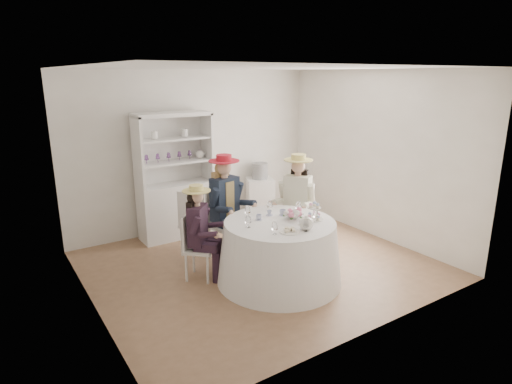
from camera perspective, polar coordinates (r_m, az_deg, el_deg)
ground at (r=6.18m, az=0.52°, el=-9.63°), size 4.50×4.50×0.00m
ceiling at (r=5.60m, az=0.59°, el=16.26°), size 4.50×4.50×0.00m
wall_back at (r=7.45m, az=-8.09°, el=5.47°), size 4.50×0.00×4.50m
wall_front at (r=4.29m, az=15.64°, el=-2.36°), size 4.50×0.00×4.50m
wall_left at (r=4.90m, az=-21.88°, el=-0.72°), size 0.00×4.50×4.50m
wall_right at (r=7.22m, az=15.60°, el=4.73°), size 0.00×4.50×4.50m
tea_table at (r=5.58m, az=3.13°, el=-7.94°), size 1.62×1.62×0.82m
hutch at (r=7.13m, az=-10.66°, el=-0.22°), size 1.35×0.82×2.05m
side_table at (r=8.02m, az=0.50°, el=-0.81°), size 0.63×0.63×0.75m
hatbox at (r=7.89m, az=0.51°, el=2.84°), size 0.32×0.32×0.29m
guest_left at (r=5.57m, az=-7.57°, el=-4.64°), size 0.54×0.54×1.27m
guest_mid at (r=6.12m, az=-4.04°, el=-1.20°), size 0.58×0.61×1.54m
guest_right at (r=6.39m, az=5.46°, el=-0.77°), size 0.64×0.60×1.50m
spare_chair at (r=6.40m, az=-8.34°, el=-3.72°), size 0.58×0.58×1.00m
teacup_a at (r=5.48m, az=0.39°, el=-3.44°), size 0.09×0.09×0.06m
teacup_b at (r=5.65m, az=1.80°, el=-2.85°), size 0.08×0.08×0.06m
teacup_c at (r=5.66m, az=3.59°, el=-2.79°), size 0.09×0.09×0.07m
flower_bowl at (r=5.57m, az=5.06°, el=-3.23°), size 0.24×0.24×0.05m
flower_arrangement at (r=5.49m, az=5.10°, el=-2.75°), size 0.19×0.20×0.07m
table_teapot at (r=5.17m, az=6.72°, el=-4.19°), size 0.24×0.17×0.18m
sandwich_plate at (r=5.09m, az=4.50°, el=-5.17°), size 0.25×0.25×0.06m
cupcake_stand at (r=5.53m, az=7.74°, el=-2.83°), size 0.24×0.24×0.22m
stemware_set at (r=5.41m, az=3.21°, el=-3.21°), size 0.95×0.95×0.15m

